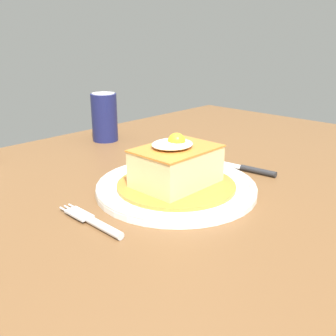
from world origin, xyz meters
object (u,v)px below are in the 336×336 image
at_px(fork, 95,223).
at_px(soda_can, 104,117).
at_px(main_plate, 176,187).
at_px(knife, 247,169).

bearing_deg(fork, soda_can, 50.40).
height_order(main_plate, knife, main_plate).
bearing_deg(fork, main_plate, 0.87).
bearing_deg(main_plate, fork, -179.13).
relative_size(fork, soda_can, 1.14).
bearing_deg(soda_can, knife, -83.37).
xyz_separation_m(knife, soda_can, (-0.05, 0.41, 0.06)).
distance_m(fork, soda_can, 0.49).
bearing_deg(knife, main_plate, 169.45).
height_order(fork, knife, same).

